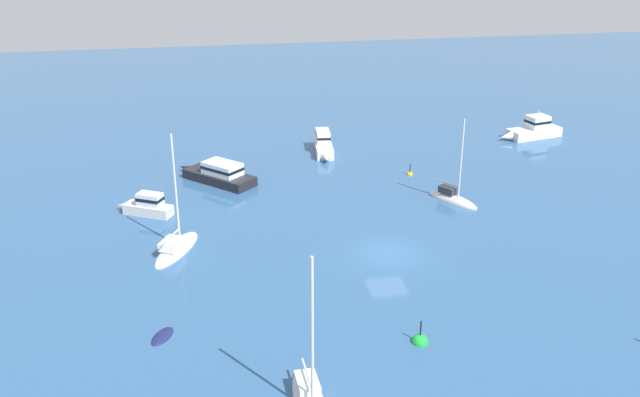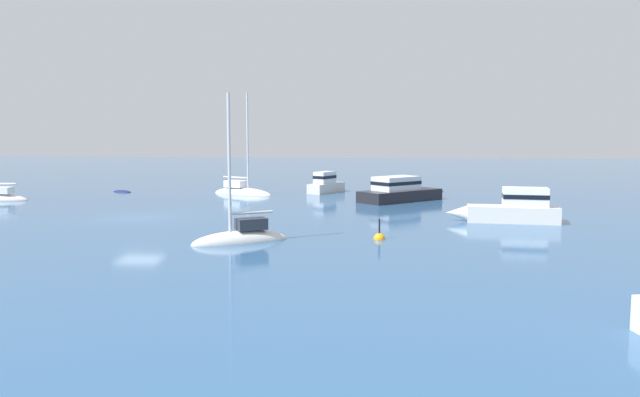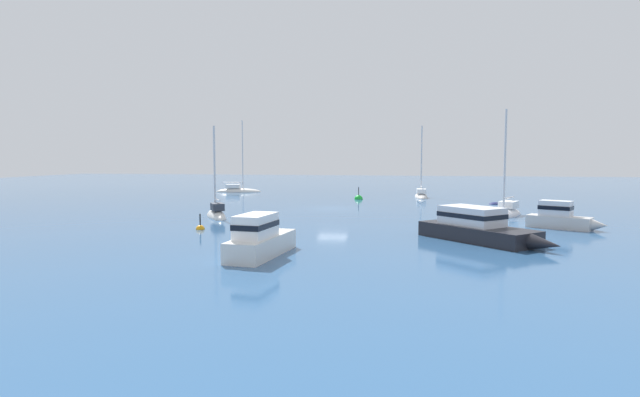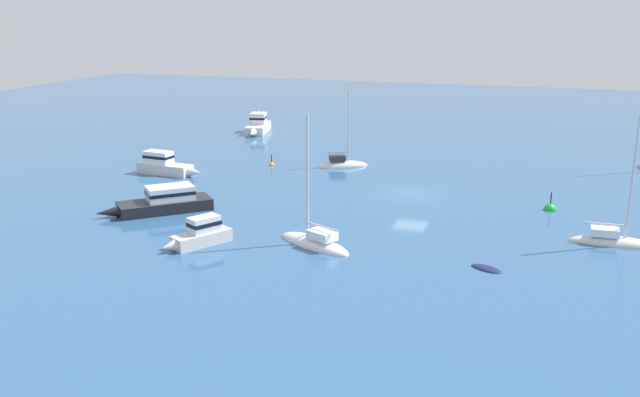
{
  "view_description": "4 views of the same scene",
  "coord_description": "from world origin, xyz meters",
  "px_view_note": "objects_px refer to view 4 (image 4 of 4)",
  "views": [
    {
      "loc": [
        -38.83,
        11.98,
        20.58
      ],
      "look_at": [
        7.42,
        3.12,
        1.14
      ],
      "focal_mm": 38.81,
      "sensor_mm": 36.0,
      "label": 1
    },
    {
      "loc": [
        14.07,
        -35.3,
        5.07
      ],
      "look_at": [
        10.29,
        2.69,
        0.92
      ],
      "focal_mm": 35.82,
      "sensor_mm": 36.0,
      "label": 2
    },
    {
      "loc": [
        42.67,
        6.75,
        4.36
      ],
      "look_at": [
        1.31,
        -0.84,
        0.95
      ],
      "focal_mm": 28.54,
      "sensor_mm": 36.0,
      "label": 3
    },
    {
      "loc": [
        -9.89,
        50.98,
        13.69
      ],
      "look_at": [
        5.2,
        6.3,
        0.82
      ],
      "focal_mm": 39.47,
      "sensor_mm": 36.0,
      "label": 4
    }
  ],
  "objects_px": {
    "channel_buoy": "(550,210)",
    "ketch": "(343,165)",
    "cabin_cruiser": "(164,201)",
    "mooring_buoy": "(272,165)",
    "cabin_cruiser_1": "(258,126)",
    "ketch_1": "(315,243)",
    "powerboat": "(165,165)",
    "sailboat": "(614,242)",
    "powerboat_1": "(200,234)",
    "dinghy": "(486,269)"
  },
  "relations": [
    {
      "from": "cabin_cruiser_1",
      "to": "ketch_1",
      "type": "distance_m",
      "value": 39.55
    },
    {
      "from": "powerboat_1",
      "to": "cabin_cruiser",
      "type": "bearing_deg",
      "value": -104.94
    },
    {
      "from": "cabin_cruiser",
      "to": "powerboat_1",
      "type": "height_order",
      "value": "cabin_cruiser"
    },
    {
      "from": "dinghy",
      "to": "channel_buoy",
      "type": "height_order",
      "value": "channel_buoy"
    },
    {
      "from": "cabin_cruiser_1",
      "to": "powerboat_1",
      "type": "bearing_deg",
      "value": 5.97
    },
    {
      "from": "cabin_cruiser",
      "to": "mooring_buoy",
      "type": "distance_m",
      "value": 16.12
    },
    {
      "from": "powerboat_1",
      "to": "cabin_cruiser_1",
      "type": "height_order",
      "value": "cabin_cruiser_1"
    },
    {
      "from": "cabin_cruiser",
      "to": "cabin_cruiser_1",
      "type": "relative_size",
      "value": 0.98
    },
    {
      "from": "powerboat",
      "to": "ketch_1",
      "type": "bearing_deg",
      "value": -30.58
    },
    {
      "from": "cabin_cruiser",
      "to": "cabin_cruiser_1",
      "type": "bearing_deg",
      "value": -121.65
    },
    {
      "from": "sailboat",
      "to": "powerboat_1",
      "type": "relative_size",
      "value": 1.88
    },
    {
      "from": "channel_buoy",
      "to": "dinghy",
      "type": "bearing_deg",
      "value": 77.03
    },
    {
      "from": "channel_buoy",
      "to": "cabin_cruiser",
      "type": "bearing_deg",
      "value": 19.44
    },
    {
      "from": "ketch_1",
      "to": "mooring_buoy",
      "type": "height_order",
      "value": "ketch_1"
    },
    {
      "from": "sailboat",
      "to": "powerboat_1",
      "type": "height_order",
      "value": "sailboat"
    },
    {
      "from": "powerboat_1",
      "to": "ketch_1",
      "type": "distance_m",
      "value": 6.86
    },
    {
      "from": "cabin_cruiser_1",
      "to": "sailboat",
      "type": "bearing_deg",
      "value": 38.59
    },
    {
      "from": "powerboat",
      "to": "dinghy",
      "type": "height_order",
      "value": "powerboat"
    },
    {
      "from": "mooring_buoy",
      "to": "sailboat",
      "type": "bearing_deg",
      "value": 153.95
    },
    {
      "from": "cabin_cruiser",
      "to": "channel_buoy",
      "type": "bearing_deg",
      "value": 155.91
    },
    {
      "from": "sailboat",
      "to": "cabin_cruiser",
      "type": "bearing_deg",
      "value": -176.66
    },
    {
      "from": "ketch",
      "to": "mooring_buoy",
      "type": "distance_m",
      "value": 6.39
    },
    {
      "from": "dinghy",
      "to": "mooring_buoy",
      "type": "height_order",
      "value": "mooring_buoy"
    },
    {
      "from": "dinghy",
      "to": "channel_buoy",
      "type": "xyz_separation_m",
      "value": [
        -3.03,
        -13.15,
        0.01
      ]
    },
    {
      "from": "cabin_cruiser_1",
      "to": "dinghy",
      "type": "height_order",
      "value": "cabin_cruiser_1"
    },
    {
      "from": "cabin_cruiser_1",
      "to": "powerboat",
      "type": "bearing_deg",
      "value": -10.4
    },
    {
      "from": "ketch_1",
      "to": "dinghy",
      "type": "bearing_deg",
      "value": -157.81
    },
    {
      "from": "powerboat",
      "to": "powerboat_1",
      "type": "relative_size",
      "value": 1.39
    },
    {
      "from": "cabin_cruiser",
      "to": "ketch_1",
      "type": "xyz_separation_m",
      "value": [
        -12.25,
        3.48,
        -0.57
      ]
    },
    {
      "from": "cabin_cruiser_1",
      "to": "channel_buoy",
      "type": "height_order",
      "value": "cabin_cruiser_1"
    },
    {
      "from": "channel_buoy",
      "to": "ketch",
      "type": "bearing_deg",
      "value": -25.76
    },
    {
      "from": "powerboat",
      "to": "dinghy",
      "type": "distance_m",
      "value": 31.49
    },
    {
      "from": "powerboat_1",
      "to": "mooring_buoy",
      "type": "bearing_deg",
      "value": -139.33
    },
    {
      "from": "powerboat",
      "to": "sailboat",
      "type": "bearing_deg",
      "value": -5.98
    },
    {
      "from": "cabin_cruiser",
      "to": "ketch_1",
      "type": "height_order",
      "value": "ketch_1"
    },
    {
      "from": "channel_buoy",
      "to": "powerboat",
      "type": "bearing_deg",
      "value": -1.86
    },
    {
      "from": "powerboat",
      "to": "channel_buoy",
      "type": "distance_m",
      "value": 31.17
    },
    {
      "from": "cabin_cruiser_1",
      "to": "ketch_1",
      "type": "bearing_deg",
      "value": 15.92
    },
    {
      "from": "dinghy",
      "to": "ketch_1",
      "type": "bearing_deg",
      "value": -157.4
    },
    {
      "from": "powerboat",
      "to": "mooring_buoy",
      "type": "bearing_deg",
      "value": 46.38
    },
    {
      "from": "ketch",
      "to": "cabin_cruiser_1",
      "type": "bearing_deg",
      "value": 104.62
    },
    {
      "from": "cabin_cruiser",
      "to": "mooring_buoy",
      "type": "bearing_deg",
      "value": -138.47
    },
    {
      "from": "cabin_cruiser",
      "to": "channel_buoy",
      "type": "xyz_separation_m",
      "value": [
        -25.35,
        -8.95,
        -0.71
      ]
    },
    {
      "from": "ketch",
      "to": "ketch_1",
      "type": "distance_m",
      "value": 21.5
    },
    {
      "from": "cabin_cruiser",
      "to": "mooring_buoy",
      "type": "relative_size",
      "value": 5.52
    },
    {
      "from": "cabin_cruiser",
      "to": "dinghy",
      "type": "distance_m",
      "value": 22.72
    },
    {
      "from": "powerboat",
      "to": "cabin_cruiser_1",
      "type": "bearing_deg",
      "value": 98.22
    },
    {
      "from": "ketch_1",
      "to": "powerboat",
      "type": "bearing_deg",
      "value": -10.41
    },
    {
      "from": "ketch",
      "to": "powerboat_1",
      "type": "xyz_separation_m",
      "value": [
        1.86,
        23.1,
        0.53
      ]
    },
    {
      "from": "sailboat",
      "to": "mooring_buoy",
      "type": "relative_size",
      "value": 6.78
    }
  ]
}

